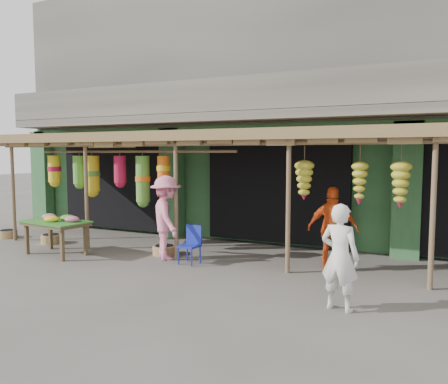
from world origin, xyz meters
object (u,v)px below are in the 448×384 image
at_px(person_front, 340,257).
at_px(person_shopper, 166,217).
at_px(blue_chair, 191,242).
at_px(flower_table, 57,223).
at_px(person_vendor, 333,229).

height_order(person_front, person_shopper, person_shopper).
relative_size(person_front, person_shopper, 0.86).
xyz_separation_m(blue_chair, person_shopper, (-0.67, 0.09, 0.47)).
height_order(flower_table, person_shopper, person_shopper).
xyz_separation_m(person_vendor, person_shopper, (-3.48, -0.57, 0.08)).
xyz_separation_m(flower_table, person_shopper, (2.48, 0.71, 0.18)).
bearing_deg(person_vendor, person_shopper, 5.46).
bearing_deg(person_shopper, flower_table, 60.48).
distance_m(person_vendor, person_shopper, 3.52).
distance_m(flower_table, person_vendor, 6.10).
height_order(flower_table, person_front, person_front).
relative_size(flower_table, person_shopper, 0.88).
relative_size(flower_table, person_vendor, 0.97).
bearing_deg(person_front, blue_chair, -11.15).
height_order(blue_chair, person_vendor, person_vendor).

